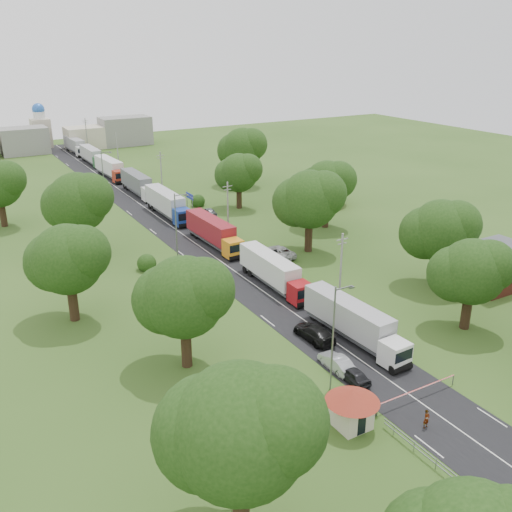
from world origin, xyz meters
TOP-DOWN VIEW (x-y plane):
  - ground at (0.00, 0.00)m, footprint 260.00×260.00m
  - road at (0.00, 20.00)m, footprint 8.00×200.00m
  - boom_barrier at (-1.36, -25.00)m, footprint 9.22×0.35m
  - guard_booth at (-7.20, -25.00)m, footprint 4.40×4.40m
  - guard_rail at (-5.00, -35.00)m, footprint 0.10×17.00m
  - info_sign at (5.20, 35.00)m, footprint 0.12×3.10m
  - pole_1 at (5.50, -7.00)m, footprint 1.60×0.24m
  - pole_2 at (5.50, 21.00)m, footprint 1.60×0.24m
  - pole_3 at (5.50, 49.00)m, footprint 1.60×0.24m
  - pole_4 at (5.50, 77.00)m, footprint 1.60×0.24m
  - pole_5 at (5.50, 105.00)m, footprint 1.60×0.24m
  - lamp_0 at (-5.35, -20.00)m, footprint 2.03×0.22m
  - lamp_1 at (-5.35, 15.00)m, footprint 2.03×0.22m
  - lamp_2 at (-5.35, 50.00)m, footprint 2.03×0.22m
  - tree_2 at (13.99, -17.86)m, footprint 8.00×8.00m
  - tree_3 at (19.99, -7.84)m, footprint 8.80×8.80m
  - tree_4 at (12.99, 10.17)m, footprint 9.60×9.60m
  - tree_5 at (21.99, 18.16)m, footprint 8.80×8.80m
  - tree_6 at (14.99, 35.14)m, footprint 8.00×8.00m
  - tree_7 at (23.99, 50.17)m, footprint 9.60×9.60m
  - tree_9 at (-20.01, -29.83)m, footprint 9.60×9.60m
  - tree_10 at (-15.01, -9.84)m, footprint 8.80×8.80m
  - tree_11 at (-22.01, 5.16)m, footprint 8.80×8.80m
  - tree_12 at (-16.01, 25.17)m, footprint 9.60×9.60m
  - house_brick at (26.00, -12.00)m, footprint 8.60×6.60m
  - house_cream at (30.00, 30.00)m, footprint 10.08×10.08m
  - distant_town at (0.68, 110.00)m, footprint 52.00×8.00m
  - church at (-4.00, 118.00)m, footprint 5.00×5.00m
  - truck_0 at (1.87, -14.03)m, footprint 3.02×14.34m
  - truck_1 at (1.87, 1.76)m, footprint 2.61×14.07m
  - truck_2 at (2.05, 19.13)m, footprint 2.79×14.63m
  - truck_3 at (1.66, 36.68)m, footprint 2.68×15.51m
  - truck_4 at (2.21, 53.72)m, footprint 2.53×14.72m
  - truck_5 at (1.72, 70.79)m, footprint 3.19×14.90m
  - truck_6 at (2.12, 87.97)m, footprint 2.54×14.08m
  - truck_7 at (1.92, 103.88)m, footprint 3.09×14.42m
  - car_lane_front at (-3.00, -20.00)m, footprint 1.60×3.93m
  - car_lane_mid at (-3.00, -17.61)m, footprint 1.58×4.32m
  - car_lane_rear at (-1.57, -12.00)m, footprint 2.33×5.49m
  - car_verge_near at (8.00, 10.03)m, footprint 2.83×5.72m
  - car_verge_far at (8.00, 33.34)m, footprint 1.83×4.32m
  - pedestrian_near at (-2.12, -28.20)m, footprint 0.63×0.44m
  - pedestrian_booth at (-4.80, -24.86)m, footprint 1.11×1.15m

SIDE VIEW (x-z plane):
  - ground at x=0.00m, z-range 0.00..0.00m
  - road at x=0.00m, z-range -0.02..0.02m
  - guard_rail at x=-5.00m, z-range -0.85..0.85m
  - car_lane_front at x=-3.00m, z-range 0.00..1.34m
  - car_lane_mid at x=-3.00m, z-range 0.00..1.41m
  - car_verge_far at x=8.00m, z-range 0.00..1.46m
  - car_verge_near at x=8.00m, z-range 0.00..1.56m
  - car_lane_rear at x=-1.57m, z-range 0.00..1.58m
  - pedestrian_near at x=-2.12m, z-range 0.00..1.62m
  - boom_barrier at x=-1.36m, z-range 0.30..1.48m
  - pedestrian_booth at x=-4.80m, z-range 0.00..1.87m
  - truck_1 at x=1.87m, z-range 0.12..4.02m
  - truck_6 at x=2.12m, z-range 0.12..4.02m
  - truck_0 at x=1.87m, z-range 0.12..4.08m
  - truck_7 at x=1.92m, z-range 0.12..4.10m
  - truck_2 at x=2.05m, z-range 0.12..4.17m
  - guard_booth at x=-7.20m, z-range 0.44..3.89m
  - truck_4 at x=2.21m, z-range 0.12..4.21m
  - truck_5 at x=1.72m, z-range 0.13..4.24m
  - truck_3 at x=1.66m, z-range 0.13..4.43m
  - house_brick at x=26.00m, z-range 0.05..5.25m
  - info_sign at x=5.20m, z-range 0.95..5.05m
  - distant_town at x=0.68m, z-range -0.51..7.49m
  - house_cream at x=30.00m, z-range 0.74..6.54m
  - pole_1 at x=5.50m, z-range 0.18..9.18m
  - pole_2 at x=5.50m, z-range 0.18..9.18m
  - pole_3 at x=5.50m, z-range 0.18..9.18m
  - pole_4 at x=5.50m, z-range 0.18..9.18m
  - pole_5 at x=5.50m, z-range 0.18..9.18m
  - church at x=-4.00m, z-range -0.76..11.54m
  - lamp_0 at x=-5.35m, z-range 0.55..10.55m
  - lamp_1 at x=-5.35m, z-range 0.55..10.55m
  - lamp_2 at x=-5.35m, z-range 0.55..10.55m
  - tree_2 at x=13.99m, z-range 1.55..11.65m
  - tree_6 at x=14.99m, z-range 1.55..11.65m
  - tree_3 at x=19.99m, z-range 1.69..12.76m
  - tree_5 at x=21.99m, z-range 1.69..12.76m
  - tree_10 at x=-15.01m, z-range 1.69..12.76m
  - tree_11 at x=-22.01m, z-range 1.69..12.76m
  - tree_4 at x=12.99m, z-range 1.83..13.88m
  - tree_7 at x=23.99m, z-range 1.83..13.88m
  - tree_9 at x=-20.01m, z-range 1.83..13.88m
  - tree_12 at x=-16.01m, z-range 1.83..13.88m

